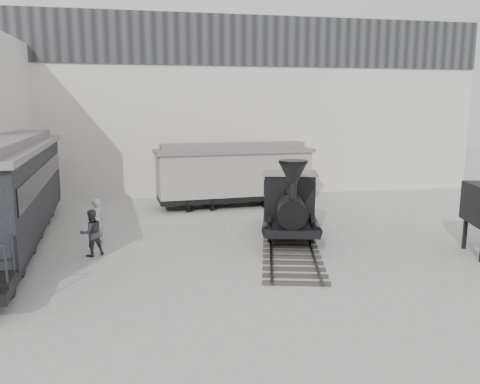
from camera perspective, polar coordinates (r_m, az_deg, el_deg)
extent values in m
plane|color=#9E9E9B|center=(16.59, 4.81, -8.97)|extent=(90.00, 90.00, 0.00)
cube|color=silver|center=(30.41, -2.54, 10.24)|extent=(34.00, 2.40, 11.00)
cube|color=#232326|center=(29.46, -2.25, 18.06)|extent=(34.00, 0.12, 3.00)
cube|color=#2B2725|center=(19.31, 6.05, -5.97)|extent=(4.40, 10.06, 0.17)
cube|color=#2D2D30|center=(19.28, 3.75, -5.80)|extent=(2.40, 9.58, 0.06)
cube|color=#2D2D30|center=(19.35, 8.34, -5.82)|extent=(2.40, 9.58, 0.06)
cylinder|color=black|center=(18.60, 3.59, -4.41)|extent=(0.40, 1.17, 1.18)
cylinder|color=black|center=(18.68, 8.72, -4.44)|extent=(0.40, 1.17, 1.18)
cylinder|color=black|center=(19.95, 3.57, -3.41)|extent=(0.40, 1.17, 1.18)
cylinder|color=black|center=(20.03, 8.36, -3.44)|extent=(0.40, 1.17, 1.18)
cube|color=black|center=(19.26, 6.07, -3.54)|extent=(2.99, 4.24, 0.30)
cylinder|color=black|center=(18.38, 6.22, -2.02)|extent=(1.62, 2.64, 1.07)
cylinder|color=black|center=(17.28, 6.43, 0.02)|extent=(0.34, 0.34, 0.64)
cone|color=black|center=(17.17, 6.47, 2.31)|extent=(1.24, 1.24, 0.75)
sphere|color=black|center=(18.70, 6.18, -0.20)|extent=(0.56, 0.56, 0.56)
cube|color=black|center=(20.00, 5.99, -0.17)|extent=(2.37, 1.89, 1.66)
cube|color=slate|center=(19.87, 6.04, 2.31)|extent=(2.62, 2.15, 0.09)
cube|color=black|center=(22.00, 5.73, -0.80)|extent=(2.37, 2.53, 0.96)
cylinder|color=black|center=(25.97, -5.37, -1.14)|extent=(1.93, 0.92, 0.75)
cylinder|color=black|center=(27.05, 3.62, -0.66)|extent=(1.93, 0.92, 0.75)
cube|color=black|center=(26.39, -0.78, -0.50)|extent=(8.60, 3.12, 0.28)
cube|color=#A59C8B|center=(26.18, -0.79, 2.32)|extent=(8.61, 3.21, 2.34)
cube|color=slate|center=(26.04, -0.80, 5.07)|extent=(8.92, 3.51, 0.19)
cube|color=slate|center=(26.02, -0.80, 5.65)|extent=(8.11, 1.87, 0.34)
cylinder|color=black|center=(25.03, -24.91, -2.28)|extent=(2.47, 1.14, 0.91)
cube|color=black|center=(20.60, -26.87, -4.25)|extent=(4.37, 15.20, 0.33)
cube|color=black|center=(20.92, -26.90, 0.51)|extent=(4.29, 13.27, 2.93)
cube|color=black|center=(20.62, -22.79, 1.92)|extent=(1.22, 12.11, 0.81)
cube|color=slate|center=(20.75, -27.24, 4.81)|extent=(4.55, 13.72, 0.22)
imported|color=silver|center=(19.91, -17.12, -3.37)|extent=(0.81, 0.74, 1.85)
imported|color=#3F3E44|center=(18.25, -17.65, -4.76)|extent=(1.06, 0.98, 1.76)
cube|color=black|center=(20.35, 25.72, -4.56)|extent=(0.17, 0.17, 1.23)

